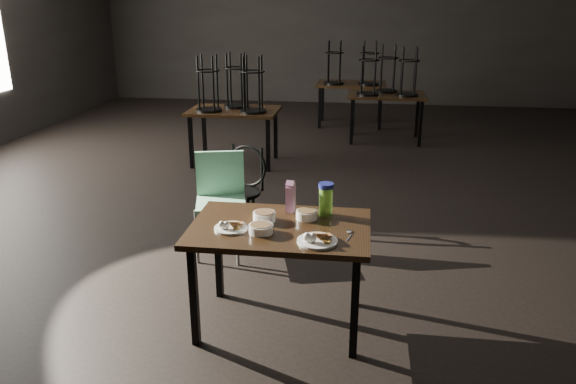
# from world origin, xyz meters

# --- Properties ---
(main_table) EXTENTS (1.20, 0.80, 0.75)m
(main_table) POSITION_xyz_m (0.05, -2.75, 0.67)
(main_table) COLOR black
(main_table) RESTS_ON ground
(plate_left) EXTENTS (0.22, 0.22, 0.07)m
(plate_left) POSITION_xyz_m (-0.27, -2.85, 0.77)
(plate_left) COLOR white
(plate_left) RESTS_ON main_table
(plate_right) EXTENTS (0.26, 0.26, 0.08)m
(plate_right) POSITION_xyz_m (0.32, -2.99, 0.77)
(plate_right) COLOR white
(plate_right) RESTS_ON main_table
(bowl_near) EXTENTS (0.15, 0.15, 0.06)m
(bowl_near) POSITION_xyz_m (-0.07, -2.68, 0.78)
(bowl_near) COLOR white
(bowl_near) RESTS_ON main_table
(bowl_far) EXTENTS (0.15, 0.15, 0.06)m
(bowl_far) POSITION_xyz_m (0.21, -2.60, 0.78)
(bowl_far) COLOR white
(bowl_far) RESTS_ON main_table
(bowl_big) EXTENTS (0.16, 0.16, 0.05)m
(bowl_big) POSITION_xyz_m (-0.06, -2.88, 0.78)
(bowl_big) COLOR white
(bowl_big) RESTS_ON main_table
(juice_carton) EXTENTS (0.07, 0.07, 0.23)m
(juice_carton) POSITION_xyz_m (0.08, -2.49, 0.86)
(juice_carton) COLOR #861864
(juice_carton) RESTS_ON main_table
(water_bottle) EXTENTS (0.12, 0.12, 0.23)m
(water_bottle) POSITION_xyz_m (0.34, -2.52, 0.87)
(water_bottle) COLOR #7ED13D
(water_bottle) RESTS_ON main_table
(spoon) EXTENTS (0.05, 0.18, 0.01)m
(spoon) POSITION_xyz_m (0.51, -2.81, 0.75)
(spoon) COLOR silver
(spoon) RESTS_ON main_table
(bentwood_chair) EXTENTS (0.47, 0.46, 0.88)m
(bentwood_chair) POSITION_xyz_m (-0.53, -1.30, 0.52)
(bentwood_chair) COLOR black
(bentwood_chair) RESTS_ON ground
(school_chair) EXTENTS (0.51, 0.51, 0.91)m
(school_chair) POSITION_xyz_m (-0.64, -1.66, 0.55)
(school_chair) COLOR #7FC69F
(school_chair) RESTS_ON ground
(bg_table_left) EXTENTS (1.20, 0.80, 1.48)m
(bg_table_left) POSITION_xyz_m (-1.17, 1.14, 0.78)
(bg_table_left) COLOR black
(bg_table_left) RESTS_ON ground
(bg_table_right) EXTENTS (1.20, 0.80, 1.48)m
(bg_table_right) POSITION_xyz_m (0.92, 2.72, 0.78)
(bg_table_right) COLOR black
(bg_table_right) RESTS_ON ground
(bg_table_far) EXTENTS (1.20, 0.80, 1.48)m
(bg_table_far) POSITION_xyz_m (0.33, 3.76, 0.75)
(bg_table_far) COLOR black
(bg_table_far) RESTS_ON ground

